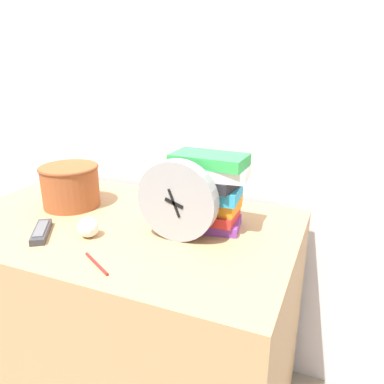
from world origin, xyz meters
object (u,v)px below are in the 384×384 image
(tv_remote, at_px, (41,232))
(crumpled_paper_ball, at_px, (88,227))
(desk_clock, at_px, (177,201))
(pen, at_px, (97,264))
(basket, at_px, (70,185))
(book_stack, at_px, (207,190))

(tv_remote, distance_m, crumpled_paper_ball, 0.15)
(desk_clock, distance_m, pen, 0.28)
(basket, xyz_separation_m, pen, (0.34, -0.32, -0.08))
(basket, height_order, tv_remote, basket)
(desk_clock, height_order, crumpled_paper_ball, desk_clock)
(book_stack, bearing_deg, tv_remote, -150.12)
(desk_clock, height_order, pen, desk_clock)
(crumpled_paper_ball, relative_size, pen, 0.52)
(basket, relative_size, tv_remote, 1.38)
(pen, bearing_deg, crumpled_paper_ball, 133.44)
(desk_clock, xyz_separation_m, crumpled_paper_ball, (-0.25, -0.09, -0.09))
(desk_clock, height_order, basket, desk_clock)
(tv_remote, bearing_deg, crumpled_paper_ball, 18.16)
(desk_clock, xyz_separation_m, tv_remote, (-0.39, -0.14, -0.11))
(crumpled_paper_ball, bearing_deg, book_stack, 34.65)
(desk_clock, bearing_deg, basket, 168.55)
(desk_clock, distance_m, book_stack, 0.13)
(tv_remote, relative_size, pen, 1.27)
(desk_clock, relative_size, book_stack, 0.93)
(pen, bearing_deg, basket, 137.08)
(desk_clock, distance_m, tv_remote, 0.43)
(basket, bearing_deg, crumpled_paper_ball, -40.67)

